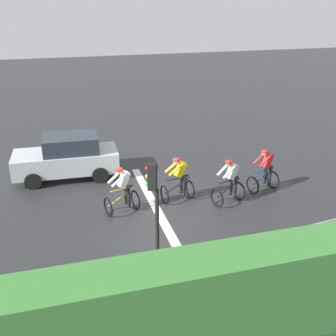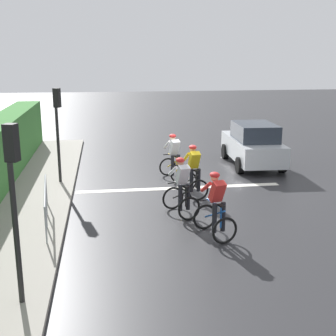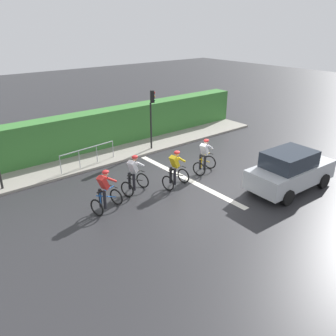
{
  "view_description": "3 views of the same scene",
  "coord_description": "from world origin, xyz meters",
  "px_view_note": "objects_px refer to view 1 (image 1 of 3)",
  "views": [
    {
      "loc": [
        12.32,
        -2.84,
        6.82
      ],
      "look_at": [
        -0.33,
        0.77,
        1.29
      ],
      "focal_mm": 43.65,
      "sensor_mm": 36.0,
      "label": 1
    },
    {
      "loc": [
        2.49,
        14.71,
        4.47
      ],
      "look_at": [
        0.64,
        1.79,
        1.13
      ],
      "focal_mm": 48.07,
      "sensor_mm": 36.0,
      "label": 2
    },
    {
      "loc": [
        -10.38,
        9.68,
        6.68
      ],
      "look_at": [
        0.12,
        1.23,
        0.79
      ],
      "focal_mm": 35.97,
      "sensor_mm": 36.0,
      "label": 3
    }
  ],
  "objects_px": {
    "cyclist_fourth": "(122,191)",
    "traffic_light_near_crossing": "(154,207)",
    "cyclist_lead": "(265,171)",
    "pedestrian_railing_kerbside": "(294,237)",
    "cyclist_second": "(230,182)",
    "cyclist_mid": "(179,180)",
    "car_silver": "(67,157)"
  },
  "relations": [
    {
      "from": "cyclist_fourth",
      "to": "traffic_light_near_crossing",
      "type": "xyz_separation_m",
      "value": [
        4.0,
        0.12,
        1.43
      ]
    },
    {
      "from": "cyclist_lead",
      "to": "pedestrian_railing_kerbside",
      "type": "bearing_deg",
      "value": -18.3
    },
    {
      "from": "cyclist_second",
      "to": "pedestrian_railing_kerbside",
      "type": "height_order",
      "value": "cyclist_second"
    },
    {
      "from": "cyclist_mid",
      "to": "car_silver",
      "type": "bearing_deg",
      "value": -130.98
    },
    {
      "from": "cyclist_lead",
      "to": "cyclist_second",
      "type": "bearing_deg",
      "value": -71.27
    },
    {
      "from": "car_silver",
      "to": "pedestrian_railing_kerbside",
      "type": "relative_size",
      "value": 1.38
    },
    {
      "from": "cyclist_lead",
      "to": "car_silver",
      "type": "bearing_deg",
      "value": -115.2
    },
    {
      "from": "cyclist_second",
      "to": "traffic_light_near_crossing",
      "type": "relative_size",
      "value": 0.5
    },
    {
      "from": "cyclist_lead",
      "to": "car_silver",
      "type": "height_order",
      "value": "car_silver"
    },
    {
      "from": "traffic_light_near_crossing",
      "to": "pedestrian_railing_kerbside",
      "type": "xyz_separation_m",
      "value": [
        0.05,
        3.89,
        -1.45
      ]
    },
    {
      "from": "cyclist_fourth",
      "to": "pedestrian_railing_kerbside",
      "type": "xyz_separation_m",
      "value": [
        4.05,
        4.01,
        -0.03
      ]
    },
    {
      "from": "cyclist_mid",
      "to": "pedestrian_railing_kerbside",
      "type": "xyz_separation_m",
      "value": [
        4.36,
        1.94,
        -0.03
      ]
    },
    {
      "from": "cyclist_second",
      "to": "cyclist_fourth",
      "type": "bearing_deg",
      "value": -95.5
    },
    {
      "from": "cyclist_second",
      "to": "car_silver",
      "type": "bearing_deg",
      "value": -125.88
    },
    {
      "from": "cyclist_second",
      "to": "cyclist_mid",
      "type": "bearing_deg",
      "value": -111.96
    },
    {
      "from": "cyclist_lead",
      "to": "cyclist_fourth",
      "type": "bearing_deg",
      "value": -87.81
    },
    {
      "from": "traffic_light_near_crossing",
      "to": "pedestrian_railing_kerbside",
      "type": "relative_size",
      "value": 1.1
    },
    {
      "from": "traffic_light_near_crossing",
      "to": "cyclist_second",
      "type": "bearing_deg",
      "value": 135.12
    },
    {
      "from": "car_silver",
      "to": "cyclist_lead",
      "type": "bearing_deg",
      "value": 64.8
    },
    {
      "from": "cyclist_lead",
      "to": "car_silver",
      "type": "distance_m",
      "value": 7.77
    },
    {
      "from": "cyclist_lead",
      "to": "traffic_light_near_crossing",
      "type": "xyz_separation_m",
      "value": [
        4.21,
        -5.3,
        1.43
      ]
    },
    {
      "from": "cyclist_second",
      "to": "traffic_light_near_crossing",
      "type": "xyz_separation_m",
      "value": [
        3.64,
        -3.63,
        1.43
      ]
    },
    {
      "from": "cyclist_mid",
      "to": "pedestrian_railing_kerbside",
      "type": "height_order",
      "value": "cyclist_mid"
    },
    {
      "from": "car_silver",
      "to": "traffic_light_near_crossing",
      "type": "relative_size",
      "value": 1.25
    },
    {
      "from": "cyclist_mid",
      "to": "car_silver",
      "type": "height_order",
      "value": "car_silver"
    },
    {
      "from": "pedestrian_railing_kerbside",
      "to": "car_silver",
      "type": "bearing_deg",
      "value": -143.37
    },
    {
      "from": "cyclist_second",
      "to": "traffic_light_near_crossing",
      "type": "bearing_deg",
      "value": -44.88
    },
    {
      "from": "cyclist_lead",
      "to": "car_silver",
      "type": "xyz_separation_m",
      "value": [
        -3.31,
        -7.03,
        0.08
      ]
    },
    {
      "from": "cyclist_lead",
      "to": "traffic_light_near_crossing",
      "type": "relative_size",
      "value": 0.5
    },
    {
      "from": "cyclist_fourth",
      "to": "car_silver",
      "type": "distance_m",
      "value": 3.87
    },
    {
      "from": "cyclist_lead",
      "to": "pedestrian_railing_kerbside",
      "type": "relative_size",
      "value": 0.55
    },
    {
      "from": "cyclist_mid",
      "to": "traffic_light_near_crossing",
      "type": "distance_m",
      "value": 4.95
    }
  ]
}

